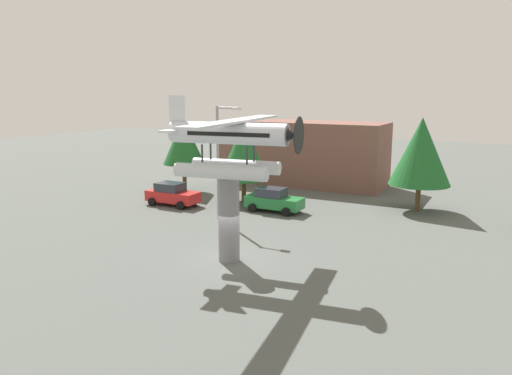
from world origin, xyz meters
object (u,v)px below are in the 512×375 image
streetlight_primary (220,155)px  storefront_building (303,153)px  floatplane_monument (230,143)px  car_mid_green (274,200)px  tree_west (184,141)px  tree_east (244,151)px  car_near_red (172,194)px  display_pedestal (229,219)px  tree_center_back (421,151)px

streetlight_primary → storefront_building: bearing=90.6°
floatplane_monument → storefront_building: 22.80m
car_mid_green → tree_west: (-10.19, 3.05, 3.56)m
tree_east → streetlight_primary: bearing=-76.6°
car_near_red → tree_east: (4.26, 3.71, 3.17)m
storefront_building → streetlight_primary: bearing=-89.4°
storefront_building → tree_west: bearing=-133.5°
display_pedestal → tree_west: bearing=132.9°
tree_center_back → tree_west: bearing=-173.7°
tree_west → tree_center_back: size_ratio=0.94×
floatplane_monument → car_near_red: 14.76m
car_mid_green → floatplane_monument: bearing=-75.6°
tree_east → tree_west: bearing=169.9°
display_pedestal → tree_east: tree_east is taller
car_mid_green → tree_west: size_ratio=0.65×
car_near_red → tree_center_back: 18.85m
floatplane_monument → tree_center_back: (6.57, 15.90, -1.77)m
storefront_building → tree_east: tree_east is taller
tree_center_back → display_pedestal: bearing=-112.8°
car_mid_green → streetlight_primary: 5.65m
storefront_building → tree_center_back: tree_center_back is taller
floatplane_monument → car_mid_green: floatplane_monument is taller
floatplane_monument → display_pedestal: bearing=-180.0°
car_near_red → tree_west: 6.50m
streetlight_primary → storefront_building: 15.08m
car_near_red → storefront_building: (5.43, 13.13, 2.08)m
car_near_red → display_pedestal: bearing=-40.4°
car_mid_green → tree_center_back: tree_center_back is taller
display_pedestal → tree_west: tree_west is taller
display_pedestal → floatplane_monument: bearing=7.9°
car_mid_green → streetlight_primary: size_ratio=0.54×
floatplane_monument → tree_center_back: 17.30m
display_pedestal → car_near_red: display_pedestal is taller
display_pedestal → tree_center_back: 17.40m
car_near_red → tree_center_back: (17.12, 7.05, 3.54)m
tree_east → storefront_building: bearing=82.9°
streetlight_primary → tree_west: bearing=139.7°
car_mid_green → streetlight_primary: streetlight_primary is taller
floatplane_monument → car_mid_green: 12.25m
display_pedestal → car_mid_green: (-2.61, 10.72, -1.38)m
display_pedestal → streetlight_primary: streetlight_primary is taller
storefront_building → tree_center_back: (11.69, -6.08, 1.46)m
streetlight_primary → tree_east: streetlight_primary is taller
display_pedestal → floatplane_monument: 3.93m
floatplane_monument → storefront_building: bearing=95.2°
tree_west → car_near_red: bearing=-64.1°
car_near_red → tree_center_back: size_ratio=0.61×
display_pedestal → floatplane_monument: floatplane_monument is taller
display_pedestal → car_near_red: (-10.42, 8.87, -1.38)m
display_pedestal → tree_west: 18.92m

